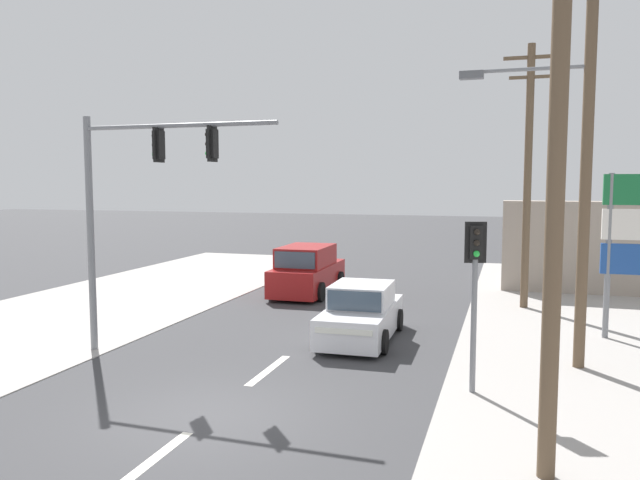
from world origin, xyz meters
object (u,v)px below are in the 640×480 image
at_px(traffic_signal_mast, 132,190).
at_px(sedan_oncoming_near, 361,314).
at_px(suv_oncoming_mid, 307,272).
at_px(utility_pole_midground_right, 581,145).
at_px(pedestal_signal_right_kerb, 475,278).
at_px(utility_pole_foreground_right, 550,81).
at_px(utility_pole_background_right, 528,171).

xyz_separation_m(traffic_signal_mast, sedan_oncoming_near, (5.12, 3.10, -3.44)).
relative_size(sedan_oncoming_near, suv_oncoming_mid, 0.94).
bearing_deg(sedan_oncoming_near, utility_pole_midground_right, -11.54).
height_order(traffic_signal_mast, pedestal_signal_right_kerb, traffic_signal_mast).
height_order(utility_pole_foreground_right, sedan_oncoming_near, utility_pole_foreground_right).
bearing_deg(utility_pole_midground_right, suv_oncoming_mid, 140.86).
xyz_separation_m(utility_pole_midground_right, traffic_signal_mast, (-10.48, -2.01, -1.05)).
relative_size(pedestal_signal_right_kerb, sedan_oncoming_near, 0.83).
distance_m(sedan_oncoming_near, suv_oncoming_mid, 7.19).
relative_size(utility_pole_foreground_right, utility_pole_midground_right, 1.12).
bearing_deg(suv_oncoming_mid, utility_pole_foreground_right, -59.13).
xyz_separation_m(utility_pole_foreground_right, suv_oncoming_mid, (-7.96, 13.32, -4.88)).
xyz_separation_m(utility_pole_midground_right, pedestal_signal_right_kerb, (-2.15, -2.52, -2.78)).
height_order(sedan_oncoming_near, suv_oncoming_mid, suv_oncoming_mid).
relative_size(utility_pole_foreground_right, sedan_oncoming_near, 2.52).
xyz_separation_m(traffic_signal_mast, suv_oncoming_mid, (1.50, 9.31, -3.26)).
xyz_separation_m(utility_pole_midground_right, utility_pole_background_right, (-0.96, 6.96, -0.48)).
distance_m(traffic_signal_mast, pedestal_signal_right_kerb, 8.52).
distance_m(utility_pole_midground_right, pedestal_signal_right_kerb, 4.32).
xyz_separation_m(utility_pole_midground_right, suv_oncoming_mid, (-8.97, 7.30, -4.31)).
bearing_deg(traffic_signal_mast, sedan_oncoming_near, 31.22).
relative_size(utility_pole_background_right, pedestal_signal_right_kerb, 2.51).
relative_size(utility_pole_foreground_right, utility_pole_background_right, 1.20).
bearing_deg(pedestal_signal_right_kerb, utility_pole_background_right, 82.87).
height_order(utility_pole_background_right, sedan_oncoming_near, utility_pole_background_right).
bearing_deg(pedestal_signal_right_kerb, traffic_signal_mast, 176.43).
relative_size(utility_pole_foreground_right, traffic_signal_mast, 1.80).
height_order(traffic_signal_mast, suv_oncoming_mid, traffic_signal_mast).
height_order(utility_pole_midground_right, pedestal_signal_right_kerb, utility_pole_midground_right).
xyz_separation_m(utility_pole_background_right, sedan_oncoming_near, (-4.40, -5.87, -4.01)).
distance_m(pedestal_signal_right_kerb, suv_oncoming_mid, 12.06).
relative_size(traffic_signal_mast, sedan_oncoming_near, 1.40).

